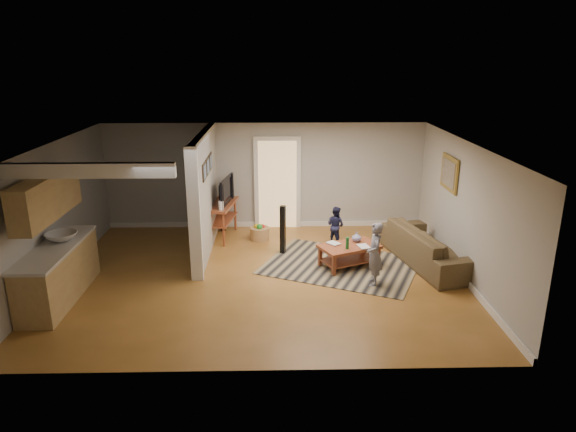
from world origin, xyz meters
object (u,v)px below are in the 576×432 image
object	(u,v)px
sofa	(428,263)
toddler	(335,244)
child	(373,284)
speaker_right	(222,209)
coffee_table	(350,250)
speaker_left	(283,230)
tv_console	(223,207)
toy_basket	(260,233)

from	to	relation	value
sofa	toddler	bearing A→B (deg)	43.52
sofa	child	distance (m)	1.59
speaker_right	child	size ratio (longest dim) A/B	0.91
toddler	coffee_table	bearing A→B (deg)	137.77
toddler	speaker_right	bearing A→B (deg)	20.03
speaker_left	child	size ratio (longest dim) A/B	0.89
sofa	tv_console	world-z (taller)	tv_console
speaker_right	toddler	xyz separation A→B (m)	(2.56, -0.99, -0.53)
tv_console	toy_basket	xyz separation A→B (m)	(0.83, -0.15, -0.58)
speaker_left	toddler	distance (m)	1.37
coffee_table	speaker_left	bearing A→B (deg)	150.98
toy_basket	toddler	size ratio (longest dim) A/B	0.50
child	toddler	bearing A→B (deg)	-167.06
coffee_table	child	size ratio (longest dim) A/B	1.11
speaker_left	toy_basket	size ratio (longest dim) A/B	2.40
coffee_table	toddler	bearing A→B (deg)	96.60
tv_console	speaker_right	bearing A→B (deg)	105.81
sofa	speaker_left	bearing A→B (deg)	64.47
tv_console	speaker_left	world-z (taller)	tv_console
sofa	tv_console	xyz separation A→B (m)	(-4.24, 1.62, 0.74)
speaker_left	tv_console	bearing A→B (deg)	162.57
speaker_left	child	bearing A→B (deg)	-24.95
sofa	child	world-z (taller)	child
speaker_right	sofa	bearing A→B (deg)	-33.51
speaker_left	toy_basket	world-z (taller)	speaker_left
speaker_right	toddler	bearing A→B (deg)	-28.35
sofa	speaker_left	xyz separation A→B (m)	(-2.90, 0.62, 0.52)
toy_basket	speaker_right	bearing A→B (deg)	143.52
coffee_table	speaker_right	world-z (taller)	speaker_right
child	coffee_table	bearing A→B (deg)	-158.88
sofa	child	bearing A→B (deg)	113.11
speaker_right	toy_basket	size ratio (longest dim) A/B	2.46
child	sofa	bearing A→B (deg)	126.84
sofa	coffee_table	world-z (taller)	coffee_table
tv_console	speaker_left	xyz separation A→B (m)	(1.34, -0.99, -0.22)
toy_basket	coffee_table	bearing A→B (deg)	-40.81
tv_console	speaker_left	distance (m)	1.68
tv_console	speaker_right	xyz separation A→B (m)	(-0.06, 0.51, -0.20)
speaker_left	speaker_right	distance (m)	2.05
sofa	coffee_table	distance (m)	1.64
coffee_table	tv_console	distance (m)	3.17
speaker_right	child	xyz separation A→B (m)	(3.02, -3.07, -0.53)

